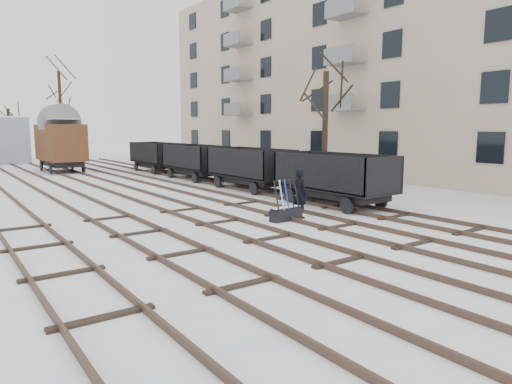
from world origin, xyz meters
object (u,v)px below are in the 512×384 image
worker (300,193)px  freight_wagon_a (333,186)px  ground_frame (286,213)px  box_van_wagon (60,141)px

worker → freight_wagon_a: freight_wagon_a is taller
ground_frame → worker: worker is taller
ground_frame → freight_wagon_a: 4.08m
ground_frame → freight_wagon_a: (3.79, 1.39, 0.59)m
ground_frame → box_van_wagon: box_van_wagon is taller
freight_wagon_a → worker: bearing=-157.0°
freight_wagon_a → ground_frame: bearing=-159.9°
ground_frame → box_van_wagon: size_ratio=0.27×
ground_frame → box_van_wagon: bearing=91.0°
worker → box_van_wagon: bearing=7.9°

